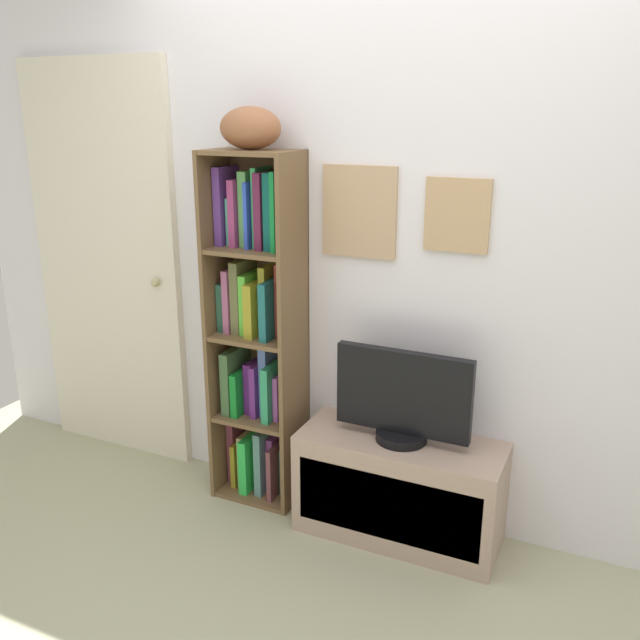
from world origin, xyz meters
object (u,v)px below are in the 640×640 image
Objects in this scene: bookshelf at (258,337)px; tv_stand at (399,488)px; door at (107,267)px; football at (250,128)px; television at (403,399)px.

tv_stand is (0.74, -0.08, -0.57)m from bookshelf.
door is (-0.95, 0.08, 0.23)m from bookshelf.
television is at bearing -3.29° from football.
bookshelf is 5.98× the size of football.
football reaches higher than tv_stand.
football is at bearing 176.62° from tv_stand.
door reaches higher than television.
television is (0.73, -0.04, -1.09)m from football.
door is (-0.96, 0.11, -0.71)m from football.
television is at bearing -5.25° from door.
football is 0.31× the size of tv_stand.
bookshelf reaches higher than tv_stand.
bookshelf reaches higher than television.
door is (-1.69, 0.15, 0.37)m from television.
door is at bearing 175.12° from bookshelf.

